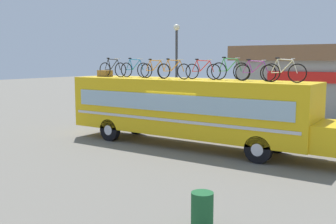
# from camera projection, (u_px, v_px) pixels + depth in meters

# --- Properties ---
(ground_plane) EXTENTS (120.00, 120.00, 0.00)m
(ground_plane) POSITION_uv_depth(u_px,v_px,m) (184.00, 146.00, 17.83)
(ground_plane) COLOR slate
(bus) EXTENTS (12.87, 2.40, 2.98)m
(bus) POSITION_uv_depth(u_px,v_px,m) (190.00, 108.00, 17.45)
(bus) COLOR yellow
(bus) RESTS_ON ground
(luggage_bag_1) EXTENTS (0.64, 0.47, 0.32)m
(luggage_bag_1) POSITION_uv_depth(u_px,v_px,m) (105.00, 73.00, 20.02)
(luggage_bag_1) COLOR olive
(luggage_bag_1) RESTS_ON bus
(rooftop_bicycle_1) EXTENTS (1.73, 0.44, 0.95)m
(rooftop_bicycle_1) POSITION_uv_depth(u_px,v_px,m) (113.00, 69.00, 19.51)
(rooftop_bicycle_1) COLOR black
(rooftop_bicycle_1) RESTS_ON bus
(rooftop_bicycle_2) EXTENTS (1.74, 0.44, 0.94)m
(rooftop_bicycle_2) POSITION_uv_depth(u_px,v_px,m) (135.00, 69.00, 19.12)
(rooftop_bicycle_2) COLOR black
(rooftop_bicycle_2) RESTS_ON bus
(rooftop_bicycle_3) EXTENTS (1.68, 0.44, 0.90)m
(rooftop_bicycle_3) POSITION_uv_depth(u_px,v_px,m) (155.00, 70.00, 18.31)
(rooftop_bicycle_3) COLOR black
(rooftop_bicycle_3) RESTS_ON bus
(rooftop_bicycle_4) EXTENTS (1.75, 0.44, 0.91)m
(rooftop_bicycle_4) POSITION_uv_depth(u_px,v_px,m) (173.00, 70.00, 17.43)
(rooftop_bicycle_4) COLOR black
(rooftop_bicycle_4) RESTS_ON bus
(rooftop_bicycle_5) EXTENTS (1.74, 0.44, 0.90)m
(rooftop_bicycle_5) POSITION_uv_depth(u_px,v_px,m) (203.00, 71.00, 17.18)
(rooftop_bicycle_5) COLOR black
(rooftop_bicycle_5) RESTS_ON bus
(rooftop_bicycle_6) EXTENTS (1.76, 0.44, 0.98)m
(rooftop_bicycle_6) POSITION_uv_depth(u_px,v_px,m) (230.00, 70.00, 16.53)
(rooftop_bicycle_6) COLOR black
(rooftop_bicycle_6) RESTS_ON bus
(rooftop_bicycle_7) EXTENTS (1.72, 0.44, 0.88)m
(rooftop_bicycle_7) POSITION_uv_depth(u_px,v_px,m) (255.00, 72.00, 15.74)
(rooftop_bicycle_7) COLOR black
(rooftop_bicycle_7) RESTS_ON bus
(rooftop_bicycle_8) EXTENTS (1.69, 0.44, 0.94)m
(rooftop_bicycle_8) POSITION_uv_depth(u_px,v_px,m) (284.00, 72.00, 14.89)
(rooftop_bicycle_8) COLOR black
(rooftop_bicycle_8) RESTS_ON bus
(trash_bin) EXTENTS (0.51, 0.51, 0.86)m
(trash_bin) POSITION_uv_depth(u_px,v_px,m) (202.00, 211.00, 9.03)
(trash_bin) COLOR #1E592D
(trash_bin) RESTS_ON ground
(street_lamp) EXTENTS (0.37, 0.37, 5.87)m
(street_lamp) POSITION_uv_depth(u_px,v_px,m) (177.00, 62.00, 23.24)
(street_lamp) COLOR #38383D
(street_lamp) RESTS_ON ground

